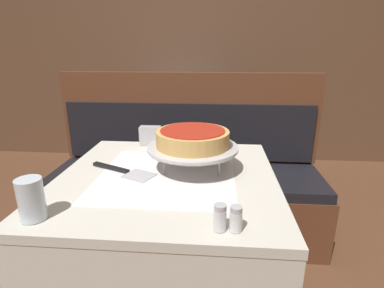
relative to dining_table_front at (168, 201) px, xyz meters
name	(u,v)px	position (x,y,z in m)	size (l,w,h in m)	color
dining_table_front	(168,201)	(0.00, 0.00, 0.00)	(0.80, 0.80, 0.75)	beige
dining_table_rear	(177,111)	(-0.20, 1.76, -0.01)	(0.75, 0.75, 0.75)	#194799
booth_bench	(186,189)	(-0.01, 0.78, -0.34)	(1.73, 0.53, 1.05)	brown
back_wall_panel	(200,48)	(0.00, 2.25, 0.56)	(6.00, 0.04, 2.40)	brown
pizza_pan_stand	(193,148)	(0.09, 0.06, 0.19)	(0.34, 0.34, 0.10)	#ADADB2
deep_dish_pizza	(193,138)	(0.09, 0.06, 0.24)	(0.27, 0.27, 0.06)	tan
pizza_server	(124,171)	(-0.17, 0.01, 0.11)	(0.27, 0.17, 0.01)	#BCBCC1
water_glass_near	(31,199)	(-0.32, -0.32, 0.17)	(0.07, 0.07, 0.12)	silver
salt_shaker	(220,218)	(0.19, -0.34, 0.14)	(0.03, 0.03, 0.07)	silver
pepper_shaker	(236,219)	(0.23, -0.34, 0.14)	(0.03, 0.03, 0.07)	silver
napkin_holder	(150,136)	(-0.14, 0.36, 0.15)	(0.10, 0.05, 0.09)	#B2B2B7
condiment_caddy	(185,94)	(-0.11, 1.72, 0.15)	(0.14, 0.14, 0.18)	black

